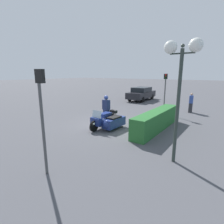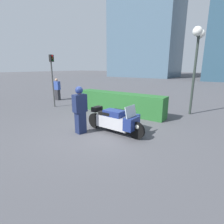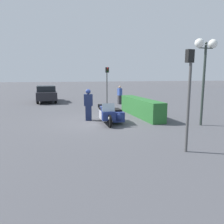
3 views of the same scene
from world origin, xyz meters
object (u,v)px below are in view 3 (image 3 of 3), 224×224
twin_lamp_post (205,55)px  police_motorcycle (111,115)px  parked_car_background (46,93)px  hedge_bush_curbside (141,107)px  traffic_light_near (189,86)px  pedestrian_bystander (120,95)px  officer_rider (88,104)px  traffic_light_far (107,81)px

twin_lamp_post → police_motorcycle: bearing=-112.0°
parked_car_background → hedge_bush_curbside: bearing=-150.4°
traffic_light_near → pedestrian_bystander: 12.40m
officer_rider → parked_car_background: (-9.84, -2.33, -0.12)m
traffic_light_near → traffic_light_far: (-10.45, 0.11, -0.10)m
traffic_light_far → parked_car_background: size_ratio=0.68×
twin_lamp_post → traffic_light_near: 4.59m
traffic_light_near → parked_car_background: (-15.79, -4.50, -1.36)m
parked_car_background → pedestrian_bystander: pedestrian_bystander is taller
officer_rider → pedestrian_bystander: 7.37m
hedge_bush_curbside → traffic_light_far: 4.50m
police_motorcycle → parked_car_background: 11.42m
pedestrian_bystander → parked_car_background: bearing=-36.9°
traffic_light_far → parked_car_background: (-5.34, -4.60, -1.26)m
pedestrian_bystander → police_motorcycle: bearing=61.6°
police_motorcycle → hedge_bush_curbside: police_motorcycle is taller
officer_rider → twin_lamp_post: 6.47m
police_motorcycle → parked_car_background: parked_car_background is taller
traffic_light_near → pedestrian_bystander: size_ratio=2.05×
police_motorcycle → pedestrian_bystander: bearing=160.4°
traffic_light_near → parked_car_background: 16.48m
officer_rider → traffic_light_far: bearing=164.9°
officer_rider → traffic_light_near: (5.95, 2.17, 1.24)m
officer_rider → twin_lamp_post: bearing=73.6°
parked_car_background → traffic_light_near: bearing=-165.4°
police_motorcycle → traffic_light_near: size_ratio=0.77×
twin_lamp_post → traffic_light_far: bearing=-157.9°
police_motorcycle → pedestrian_bystander: pedestrian_bystander is taller
traffic_light_far → parked_car_background: traffic_light_far is taller
hedge_bush_curbside → parked_car_background: parked_car_background is taller
parked_car_background → police_motorcycle: bearing=-164.4°
parked_car_background → twin_lamp_post: bearing=-150.4°
officer_rider → traffic_light_far: 5.17m
officer_rider → pedestrian_bystander: (-6.26, 3.89, -0.13)m
hedge_bush_curbside → pedestrian_bystander: 5.90m
parked_car_background → officer_rider: bearing=-168.0°
police_motorcycle → hedge_bush_curbside: 2.75m
police_motorcycle → twin_lamp_post: twin_lamp_post is taller
traffic_light_far → parked_car_background: bearing=-148.7°
police_motorcycle → officer_rider: (-1.08, -1.00, 0.47)m
police_motorcycle → officer_rider: bearing=-135.4°
traffic_light_far → pedestrian_bystander: 2.70m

